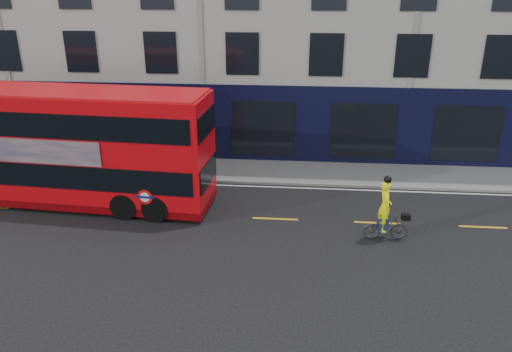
# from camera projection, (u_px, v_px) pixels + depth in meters

# --- Properties ---
(ground) EXTENTS (120.00, 120.00, 0.00)m
(ground) POSITION_uv_depth(u_px,v_px,m) (167.00, 233.00, 18.75)
(ground) COLOR black
(ground) RESTS_ON ground
(pavement) EXTENTS (60.00, 3.00, 0.12)m
(pavement) POSITION_uv_depth(u_px,v_px,m) (200.00, 169.00, 24.73)
(pavement) COLOR gray
(pavement) RESTS_ON ground
(kerb) EXTENTS (60.00, 0.12, 0.13)m
(kerb) POSITION_uv_depth(u_px,v_px,m) (194.00, 181.00, 23.34)
(kerb) COLOR gray
(kerb) RESTS_ON ground
(building_terrace) EXTENTS (50.00, 10.07, 15.00)m
(building_terrace) POSITION_uv_depth(u_px,v_px,m) (217.00, 4.00, 27.91)
(building_terrace) COLOR #A19D97
(building_terrace) RESTS_ON ground
(road_edge_line) EXTENTS (58.00, 0.10, 0.01)m
(road_edge_line) POSITION_uv_depth(u_px,v_px,m) (193.00, 184.00, 23.09)
(road_edge_line) COLOR silver
(road_edge_line) RESTS_ON ground
(lane_dashes) EXTENTS (58.00, 0.12, 0.01)m
(lane_dashes) POSITION_uv_depth(u_px,v_px,m) (176.00, 215.00, 20.13)
(lane_dashes) COLOR orange
(lane_dashes) RESTS_ON ground
(bus) EXTENTS (12.11, 3.56, 4.82)m
(bus) POSITION_uv_depth(u_px,v_px,m) (67.00, 147.00, 20.43)
(bus) COLOR red
(bus) RESTS_ON ground
(cyclist) EXTENTS (1.67, 0.72, 2.49)m
(cyclist) POSITION_uv_depth(u_px,v_px,m) (385.00, 217.00, 17.99)
(cyclist) COLOR #3F4143
(cyclist) RESTS_ON ground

